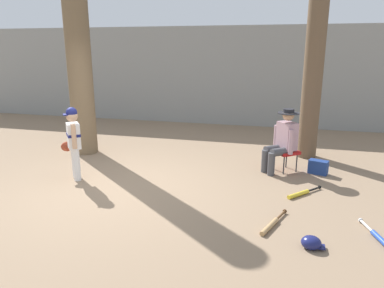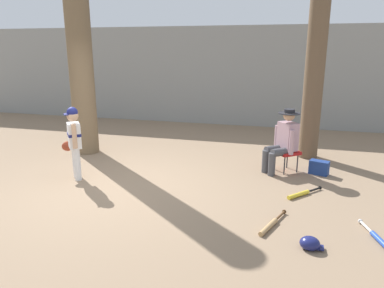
{
  "view_description": "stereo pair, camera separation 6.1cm",
  "coord_description": "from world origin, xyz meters",
  "px_view_note": "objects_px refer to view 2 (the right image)",
  "views": [
    {
      "loc": [
        2.72,
        -5.08,
        2.29
      ],
      "look_at": [
        1.28,
        0.47,
        0.75
      ],
      "focal_mm": 33.58,
      "sensor_mm": 36.0,
      "label": 1
    },
    {
      "loc": [
        2.78,
        -5.07,
        2.29
      ],
      "look_at": [
        1.28,
        0.47,
        0.75
      ],
      "focal_mm": 33.58,
      "sensor_mm": 36.0,
      "label": 2
    }
  ],
  "objects_px": {
    "young_ballplayer": "(74,138)",
    "bat_yellow_trainer": "(301,194)",
    "folding_stool": "(286,153)",
    "handbag_beside_stool": "(319,167)",
    "seated_spectator": "(283,139)",
    "batting_helmet_navy": "(310,243)",
    "bat_wood_tan": "(270,225)",
    "tree_near_player": "(81,64)",
    "tree_behind_spectator": "(317,46)",
    "bat_blue_youth": "(379,240)"
  },
  "relations": [
    {
      "from": "young_ballplayer",
      "to": "bat_yellow_trainer",
      "type": "xyz_separation_m",
      "value": [
        3.91,
        0.22,
        -0.71
      ]
    },
    {
      "from": "young_ballplayer",
      "to": "folding_stool",
      "type": "xyz_separation_m",
      "value": [
        3.64,
        1.39,
        -0.38
      ]
    },
    {
      "from": "young_ballplayer",
      "to": "handbag_beside_stool",
      "type": "bearing_deg",
      "value": 17.88
    },
    {
      "from": "seated_spectator",
      "to": "batting_helmet_navy",
      "type": "relative_size",
      "value": 4.31
    },
    {
      "from": "seated_spectator",
      "to": "young_ballplayer",
      "type": "bearing_deg",
      "value": -159.54
    },
    {
      "from": "seated_spectator",
      "to": "folding_stool",
      "type": "bearing_deg",
      "value": 38.9
    },
    {
      "from": "folding_stool",
      "to": "bat_wood_tan",
      "type": "xyz_separation_m",
      "value": [
        -0.15,
        -2.37,
        -0.33
      ]
    },
    {
      "from": "tree_near_player",
      "to": "tree_behind_spectator",
      "type": "xyz_separation_m",
      "value": [
        4.82,
        0.91,
        0.37
      ]
    },
    {
      "from": "seated_spectator",
      "to": "bat_blue_youth",
      "type": "xyz_separation_m",
      "value": [
        1.23,
        -2.34,
        -0.61
      ]
    },
    {
      "from": "tree_near_player",
      "to": "bat_wood_tan",
      "type": "bearing_deg",
      "value": -31.1
    },
    {
      "from": "bat_blue_youth",
      "to": "bat_yellow_trainer",
      "type": "xyz_separation_m",
      "value": [
        -0.89,
        1.23,
        0.0
      ]
    },
    {
      "from": "tree_behind_spectator",
      "to": "bat_yellow_trainer",
      "type": "relative_size",
      "value": 8.63
    },
    {
      "from": "tree_near_player",
      "to": "folding_stool",
      "type": "xyz_separation_m",
      "value": [
        4.37,
        -0.18,
        -1.59
      ]
    },
    {
      "from": "bat_blue_youth",
      "to": "batting_helmet_navy",
      "type": "height_order",
      "value": "batting_helmet_navy"
    },
    {
      "from": "bat_wood_tan",
      "to": "bat_yellow_trainer",
      "type": "distance_m",
      "value": 1.26
    },
    {
      "from": "tree_behind_spectator",
      "to": "seated_spectator",
      "type": "relative_size",
      "value": 4.44
    },
    {
      "from": "folding_stool",
      "to": "seated_spectator",
      "type": "relative_size",
      "value": 0.47
    },
    {
      "from": "tree_behind_spectator",
      "to": "batting_helmet_navy",
      "type": "height_order",
      "value": "tree_behind_spectator"
    },
    {
      "from": "folding_stool",
      "to": "batting_helmet_navy",
      "type": "xyz_separation_m",
      "value": [
        0.33,
        -2.77,
        -0.3
      ]
    },
    {
      "from": "handbag_beside_stool",
      "to": "bat_yellow_trainer",
      "type": "distance_m",
      "value": 1.2
    },
    {
      "from": "bat_blue_youth",
      "to": "folding_stool",
      "type": "bearing_deg",
      "value": 115.6
    },
    {
      "from": "tree_near_player",
      "to": "bat_yellow_trainer",
      "type": "bearing_deg",
      "value": -16.26
    },
    {
      "from": "young_ballplayer",
      "to": "seated_spectator",
      "type": "relative_size",
      "value": 1.09
    },
    {
      "from": "folding_stool",
      "to": "bat_yellow_trainer",
      "type": "xyz_separation_m",
      "value": [
        0.26,
        -1.17,
        -0.33
      ]
    },
    {
      "from": "bat_blue_youth",
      "to": "seated_spectator",
      "type": "bearing_deg",
      "value": 117.68
    },
    {
      "from": "tree_near_player",
      "to": "batting_helmet_navy",
      "type": "distance_m",
      "value": 5.86
    },
    {
      "from": "folding_stool",
      "to": "handbag_beside_stool",
      "type": "relative_size",
      "value": 1.65
    },
    {
      "from": "bat_wood_tan",
      "to": "folding_stool",
      "type": "bearing_deg",
      "value": 86.38
    },
    {
      "from": "young_ballplayer",
      "to": "bat_wood_tan",
      "type": "height_order",
      "value": "young_ballplayer"
    },
    {
      "from": "handbag_beside_stool",
      "to": "bat_wood_tan",
      "type": "xyz_separation_m",
      "value": [
        -0.75,
        -2.35,
        -0.1
      ]
    },
    {
      "from": "bat_yellow_trainer",
      "to": "batting_helmet_navy",
      "type": "distance_m",
      "value": 1.6
    },
    {
      "from": "tree_near_player",
      "to": "young_ballplayer",
      "type": "distance_m",
      "value": 2.11
    },
    {
      "from": "folding_stool",
      "to": "seated_spectator",
      "type": "height_order",
      "value": "seated_spectator"
    },
    {
      "from": "seated_spectator",
      "to": "tree_behind_spectator",
      "type": "bearing_deg",
      "value": 65.69
    },
    {
      "from": "bat_yellow_trainer",
      "to": "seated_spectator",
      "type": "bearing_deg",
      "value": 107.05
    },
    {
      "from": "young_ballplayer",
      "to": "batting_helmet_navy",
      "type": "height_order",
      "value": "young_ballplayer"
    },
    {
      "from": "tree_behind_spectator",
      "to": "batting_helmet_navy",
      "type": "distance_m",
      "value": 4.48
    },
    {
      "from": "bat_wood_tan",
      "to": "batting_helmet_navy",
      "type": "bearing_deg",
      "value": -40.38
    },
    {
      "from": "young_ballplayer",
      "to": "bat_yellow_trainer",
      "type": "relative_size",
      "value": 2.11
    },
    {
      "from": "young_ballplayer",
      "to": "bat_wood_tan",
      "type": "bearing_deg",
      "value": -15.59
    },
    {
      "from": "handbag_beside_stool",
      "to": "bat_blue_youth",
      "type": "xyz_separation_m",
      "value": [
        0.55,
        -2.38,
        -0.1
      ]
    },
    {
      "from": "tree_behind_spectator",
      "to": "tree_near_player",
      "type": "bearing_deg",
      "value": -169.24
    },
    {
      "from": "young_ballplayer",
      "to": "batting_helmet_navy",
      "type": "xyz_separation_m",
      "value": [
        3.97,
        -1.38,
        -0.68
      ]
    },
    {
      "from": "tree_near_player",
      "to": "handbag_beside_stool",
      "type": "relative_size",
      "value": 13.72
    },
    {
      "from": "seated_spectator",
      "to": "batting_helmet_navy",
      "type": "xyz_separation_m",
      "value": [
        0.4,
        -2.71,
        -0.57
      ]
    },
    {
      "from": "tree_behind_spectator",
      "to": "seated_spectator",
      "type": "xyz_separation_m",
      "value": [
        -0.52,
        -1.16,
        -1.69
      ]
    },
    {
      "from": "tree_near_player",
      "to": "young_ballplayer",
      "type": "xyz_separation_m",
      "value": [
        0.73,
        -1.57,
        -1.21
      ]
    },
    {
      "from": "bat_blue_youth",
      "to": "tree_behind_spectator",
      "type": "bearing_deg",
      "value": 101.42
    },
    {
      "from": "batting_helmet_navy",
      "to": "young_ballplayer",
      "type": "bearing_deg",
      "value": 160.83
    },
    {
      "from": "tree_behind_spectator",
      "to": "bat_blue_youth",
      "type": "bearing_deg",
      "value": -78.58
    }
  ]
}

